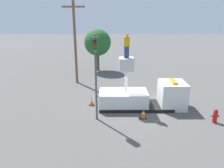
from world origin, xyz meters
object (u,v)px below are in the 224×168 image
at_px(worker, 127,46).
at_px(tree_left_bg, 98,43).
at_px(bucket_truck, 143,97).
at_px(traffic_light_pole, 95,62).
at_px(fire_hydrant, 215,116).
at_px(traffic_cone_curbside, 143,114).
at_px(utility_pole, 75,40).
at_px(traffic_cone_rear, 92,101).

relative_size(worker, tree_left_bg, 0.34).
distance_m(bucket_truck, tree_left_bg, 12.43).
distance_m(traffic_light_pole, fire_hydrant, 8.75).
distance_m(fire_hydrant, traffic_cone_curbside, 4.76).
height_order(worker, fire_hydrant, worker).
xyz_separation_m(bucket_truck, fire_hydrant, (4.49, -2.53, -0.39)).
relative_size(worker, traffic_cone_curbside, 2.58).
bearing_deg(tree_left_bg, traffic_cone_curbside, -73.73).
bearing_deg(traffic_cone_curbside, bucket_truck, 83.11).
bearing_deg(traffic_light_pole, bucket_truck, 31.34).
distance_m(traffic_light_pole, utility_pole, 8.86).
xyz_separation_m(traffic_cone_curbside, utility_pole, (-5.82, 8.20, 4.10)).
height_order(bucket_truck, traffic_cone_curbside, bucket_truck).
xyz_separation_m(traffic_light_pole, traffic_cone_rear, (-0.56, 2.54, -3.77)).
bearing_deg(utility_pole, traffic_cone_rear, -71.27).
relative_size(bucket_truck, tree_left_bg, 1.27).
bearing_deg(traffic_cone_curbside, traffic_light_pole, -175.20).
xyz_separation_m(worker, traffic_cone_curbside, (1.13, -1.85, -4.48)).
xyz_separation_m(traffic_light_pole, utility_pole, (-2.57, 8.47, 0.34)).
bearing_deg(bucket_truck, fire_hydrant, -29.39).
distance_m(worker, traffic_cone_rear, 5.24).
distance_m(fire_hydrant, tree_left_bg, 16.67).
bearing_deg(traffic_cone_rear, worker, -9.04).
xyz_separation_m(traffic_cone_curbside, tree_left_bg, (-3.87, 13.27, 3.21)).
height_order(traffic_light_pole, traffic_cone_rear, traffic_light_pole).
bearing_deg(traffic_cone_curbside, utility_pole, 125.38).
xyz_separation_m(tree_left_bg, utility_pole, (-1.95, -5.08, 0.88)).
bearing_deg(fire_hydrant, traffic_light_pole, 177.06).
distance_m(traffic_cone_curbside, tree_left_bg, 14.20).
relative_size(fire_hydrant, traffic_cone_rear, 1.48).
bearing_deg(traffic_light_pole, worker, 44.95).
bearing_deg(bucket_truck, tree_left_bg, 109.73).
relative_size(bucket_truck, traffic_cone_rear, 10.01).
bearing_deg(traffic_light_pole, traffic_cone_curbside, 4.80).
bearing_deg(utility_pole, fire_hydrant, -40.13).
bearing_deg(worker, tree_left_bg, 103.49).
height_order(bucket_truck, fire_hydrant, bucket_truck).
relative_size(bucket_truck, worker, 3.77).
distance_m(bucket_truck, fire_hydrant, 5.17).
bearing_deg(utility_pole, bucket_truck, -46.42).
height_order(worker, traffic_cone_curbside, worker).
bearing_deg(fire_hydrant, traffic_cone_rear, 160.89).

